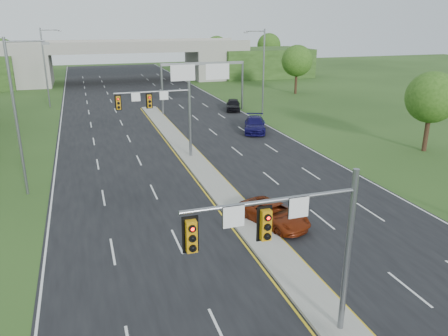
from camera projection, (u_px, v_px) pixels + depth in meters
ground at (340, 331)px, 17.83m from camera, size 240.00×240.00×0.00m
road at (169, 132)px, 49.30m from camera, size 24.00×160.00×0.02m
median at (196, 163)px, 38.48m from camera, size 2.00×54.00×0.16m
lane_markings at (176, 146)px, 43.65m from camera, size 23.72×160.00×0.01m
signal_mast_near at (297, 236)px, 15.57m from camera, size 6.62×0.60×7.00m
signal_mast_far at (165, 108)px, 38.05m from camera, size 6.62×0.60×7.00m
sign_gantry at (202, 73)px, 58.51m from camera, size 11.58×0.44×6.67m
overpass at (125, 64)px, 88.63m from camera, size 80.00×14.00×8.10m
lightpole_l_mid at (18, 111)px, 29.92m from camera, size 2.85×0.25×11.00m
lightpole_l_far at (46, 64)px, 61.40m from camera, size 2.85×0.25×11.00m
lightpole_r_far at (262, 69)px, 55.76m from camera, size 2.85×0.25×11.00m
tree_r_near at (432, 97)px, 40.65m from camera, size 4.80×4.80×7.60m
tree_r_mid at (297, 61)px, 73.20m from camera, size 5.20×5.20×8.12m
tree_back_b at (3, 52)px, 93.50m from camera, size 5.60×5.60×8.32m
tree_back_c at (217, 48)px, 107.68m from camera, size 5.60×5.60×8.32m
tree_back_d at (269, 45)px, 111.71m from camera, size 6.00×6.00×8.85m
car_far_a at (274, 214)px, 26.87m from camera, size 3.77×5.38×1.36m
car_far_b at (255, 124)px, 49.23m from camera, size 4.22×6.12×1.65m
car_far_c at (233, 105)px, 60.88m from camera, size 3.27×5.00×1.58m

